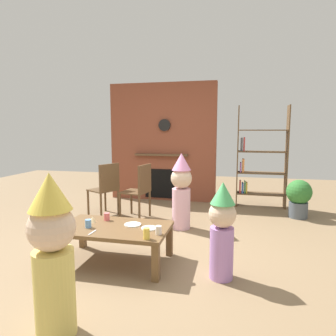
% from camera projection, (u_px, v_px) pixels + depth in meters
% --- Properties ---
extents(ground_plane, '(12.00, 12.00, 0.00)m').
position_uv_depth(ground_plane, '(149.00, 248.00, 3.65)').
color(ground_plane, '#846B4C').
extents(brick_fireplace_feature, '(2.20, 0.28, 2.40)m').
position_uv_depth(brick_fireplace_feature, '(163.00, 143.00, 6.12)').
color(brick_fireplace_feature, brown).
rests_on(brick_fireplace_feature, ground_plane).
extents(bookshelf, '(0.90, 0.28, 1.90)m').
position_uv_depth(bookshelf, '(258.00, 161.00, 5.55)').
color(bookshelf, brown).
rests_on(bookshelf, ground_plane).
extents(coffee_table, '(1.20, 0.70, 0.41)m').
position_uv_depth(coffee_table, '(114.00, 231.00, 3.24)').
color(coffee_table, brown).
rests_on(coffee_table, ground_plane).
extents(paper_cup_near_left, '(0.06, 0.06, 0.11)m').
position_uv_depth(paper_cup_near_left, '(66.00, 226.00, 3.07)').
color(paper_cup_near_left, '#F2CC4C').
rests_on(paper_cup_near_left, coffee_table).
extents(paper_cup_near_right, '(0.06, 0.06, 0.09)m').
position_uv_depth(paper_cup_near_right, '(159.00, 230.00, 2.97)').
color(paper_cup_near_right, silver).
rests_on(paper_cup_near_right, coffee_table).
extents(paper_cup_center, '(0.07, 0.07, 0.09)m').
position_uv_depth(paper_cup_center, '(88.00, 224.00, 3.18)').
color(paper_cup_center, '#669EE0').
rests_on(paper_cup_center, coffee_table).
extents(paper_cup_far_left, '(0.06, 0.06, 0.11)m').
position_uv_depth(paper_cup_far_left, '(147.00, 233.00, 2.85)').
color(paper_cup_far_left, '#F2CC4C').
rests_on(paper_cup_far_left, coffee_table).
extents(paper_cup_far_right, '(0.07, 0.07, 0.09)m').
position_uv_depth(paper_cup_far_right, '(107.00, 217.00, 3.44)').
color(paper_cup_far_right, '#E5666B').
rests_on(paper_cup_far_right, coffee_table).
extents(paper_plate_front, '(0.19, 0.19, 0.01)m').
position_uv_depth(paper_plate_front, '(133.00, 225.00, 3.28)').
color(paper_plate_front, white).
rests_on(paper_plate_front, coffee_table).
extents(paper_plate_rear, '(0.17, 0.17, 0.01)m').
position_uv_depth(paper_plate_rear, '(149.00, 228.00, 3.15)').
color(paper_plate_rear, white).
rests_on(paper_plate_rear, coffee_table).
extents(birthday_cake_slice, '(0.10, 0.10, 0.06)m').
position_uv_depth(birthday_cake_slice, '(93.00, 219.00, 3.38)').
color(birthday_cake_slice, '#EAC68C').
rests_on(birthday_cake_slice, coffee_table).
extents(table_fork, '(0.02, 0.15, 0.01)m').
position_uv_depth(table_fork, '(92.00, 233.00, 3.03)').
color(table_fork, silver).
rests_on(table_fork, coffee_table).
extents(child_with_cone_hat, '(0.32, 0.32, 1.17)m').
position_uv_depth(child_with_cone_hat, '(53.00, 251.00, 2.04)').
color(child_with_cone_hat, '#E0CC66').
rests_on(child_with_cone_hat, ground_plane).
extents(child_in_pink, '(0.27, 0.27, 0.96)m').
position_uv_depth(child_in_pink, '(222.00, 228.00, 2.86)').
color(child_in_pink, '#B27FCC').
rests_on(child_in_pink, ground_plane).
extents(child_by_the_chairs, '(0.31, 0.31, 1.12)m').
position_uv_depth(child_by_the_chairs, '(181.00, 189.00, 4.33)').
color(child_by_the_chairs, '#EAB2C6').
rests_on(child_by_the_chairs, ground_plane).
extents(dining_chair_left, '(0.54, 0.54, 0.90)m').
position_uv_depth(dining_chair_left, '(106.00, 186.00, 4.97)').
color(dining_chair_left, brown).
rests_on(dining_chair_left, ground_plane).
extents(dining_chair_middle, '(0.47, 0.47, 0.90)m').
position_uv_depth(dining_chair_middle, '(140.00, 188.00, 4.83)').
color(dining_chair_middle, brown).
rests_on(dining_chair_middle, ground_plane).
extents(potted_plant_tall, '(0.41, 0.41, 0.64)m').
position_uv_depth(potted_plant_tall, '(299.00, 197.00, 4.90)').
color(potted_plant_tall, '#4C5660').
rests_on(potted_plant_tall, ground_plane).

